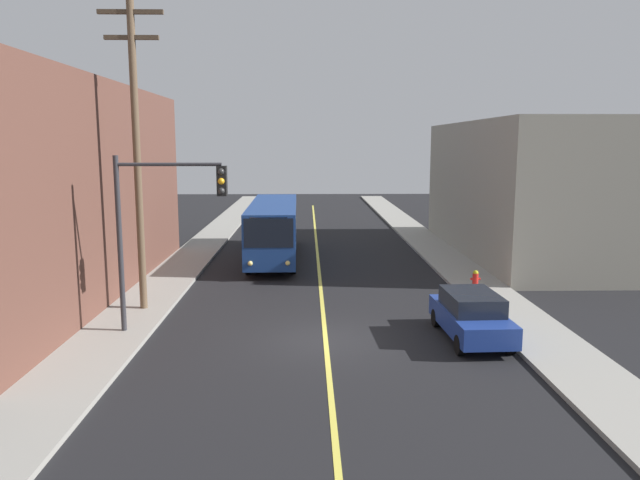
{
  "coord_description": "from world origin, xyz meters",
  "views": [
    {
      "loc": [
        -0.61,
        -19.7,
        6.54
      ],
      "look_at": [
        0.0,
        8.88,
        2.0
      ],
      "focal_mm": 34.22,
      "sensor_mm": 36.0,
      "label": 1
    }
  ],
  "objects_px": {
    "city_bus": "(274,227)",
    "traffic_signal_left_corner": "(164,211)",
    "parked_car_blue": "(471,315)",
    "fire_hydrant": "(475,279)",
    "utility_pole_near": "(136,143)"
  },
  "relations": [
    {
      "from": "city_bus",
      "to": "utility_pole_near",
      "type": "distance_m",
      "value": 12.9
    },
    {
      "from": "city_bus",
      "to": "fire_hydrant",
      "type": "bearing_deg",
      "value": -41.36
    },
    {
      "from": "utility_pole_near",
      "to": "fire_hydrant",
      "type": "relative_size",
      "value": 13.97
    },
    {
      "from": "traffic_signal_left_corner",
      "to": "fire_hydrant",
      "type": "bearing_deg",
      "value": 25.31
    },
    {
      "from": "city_bus",
      "to": "traffic_signal_left_corner",
      "type": "relative_size",
      "value": 2.03
    },
    {
      "from": "parked_car_blue",
      "to": "fire_hydrant",
      "type": "height_order",
      "value": "parked_car_blue"
    },
    {
      "from": "traffic_signal_left_corner",
      "to": "fire_hydrant",
      "type": "xyz_separation_m",
      "value": [
        12.26,
        5.8,
        -3.72
      ]
    },
    {
      "from": "utility_pole_near",
      "to": "fire_hydrant",
      "type": "height_order",
      "value": "utility_pole_near"
    },
    {
      "from": "city_bus",
      "to": "parked_car_blue",
      "type": "xyz_separation_m",
      "value": [
        7.41,
        -14.81,
        -0.98
      ]
    },
    {
      "from": "city_bus",
      "to": "utility_pole_near",
      "type": "bearing_deg",
      "value": -112.09
    },
    {
      "from": "fire_hydrant",
      "to": "traffic_signal_left_corner",
      "type": "bearing_deg",
      "value": -154.69
    },
    {
      "from": "parked_car_blue",
      "to": "fire_hydrant",
      "type": "distance_m",
      "value": 6.85
    },
    {
      "from": "parked_car_blue",
      "to": "utility_pole_near",
      "type": "bearing_deg",
      "value": 162.8
    },
    {
      "from": "city_bus",
      "to": "utility_pole_near",
      "type": "height_order",
      "value": "utility_pole_near"
    },
    {
      "from": "city_bus",
      "to": "utility_pole_near",
      "type": "xyz_separation_m",
      "value": [
        -4.52,
        -11.12,
        4.73
      ]
    }
  ]
}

